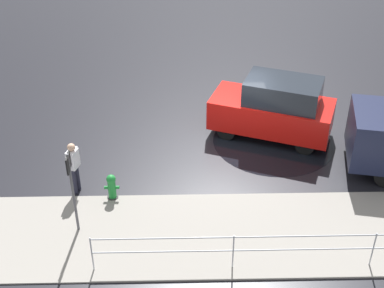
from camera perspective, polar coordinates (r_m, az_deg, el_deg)
ground_plane at (r=17.39m, az=3.80°, el=-0.09°), size 60.00×60.00×0.00m
kerb_strip at (r=14.08m, az=5.16°, el=-9.44°), size 24.00×3.20×0.04m
moving_hatchback at (r=17.54m, az=8.78°, el=3.80°), size 4.25×2.98×2.06m
fire_hydrant at (r=15.05m, az=-8.55°, el=-4.56°), size 0.42×0.31×0.80m
pedestrian at (r=15.17m, az=-12.52°, el=-2.09°), size 0.34×0.55×1.62m
metal_railing at (r=12.94m, az=11.88°, el=-10.42°), size 9.96×0.04×1.05m
sign_post at (r=13.45m, az=-12.74°, el=-3.97°), size 0.07×0.44×2.40m
puddle_patch at (r=17.73m, az=8.66°, el=0.29°), size 3.96×3.96×0.01m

